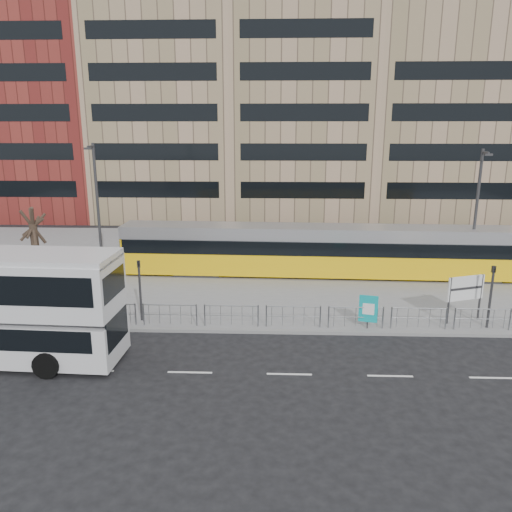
{
  "coord_description": "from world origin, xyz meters",
  "views": [
    {
      "loc": [
        1.35,
        -22.11,
        9.63
      ],
      "look_at": [
        0.29,
        6.0,
        2.26
      ],
      "focal_mm": 35.0,
      "sensor_mm": 36.0,
      "label": 1
    }
  ],
  "objects_px": {
    "pedestrian": "(84,263)",
    "traffic_light_west": "(140,283)",
    "traffic_light_east": "(492,289)",
    "tram": "(334,251)",
    "lamp_post_east": "(477,210)",
    "lamp_post_west": "(98,206)",
    "bare_tree": "(30,204)",
    "ad_panel": "(368,309)",
    "station_sign": "(466,290)"
  },
  "relations": [
    {
      "from": "ad_panel",
      "to": "traffic_light_east",
      "type": "bearing_deg",
      "value": 16.51
    },
    {
      "from": "traffic_light_east",
      "to": "lamp_post_east",
      "type": "distance_m",
      "value": 8.54
    },
    {
      "from": "lamp_post_east",
      "to": "bare_tree",
      "type": "relative_size",
      "value": 1.17
    },
    {
      "from": "ad_panel",
      "to": "lamp_post_east",
      "type": "distance_m",
      "value": 11.92
    },
    {
      "from": "pedestrian",
      "to": "traffic_light_east",
      "type": "bearing_deg",
      "value": -109.56
    },
    {
      "from": "tram",
      "to": "lamp_post_west",
      "type": "xyz_separation_m",
      "value": [
        -14.86,
        -1.08,
        2.99
      ]
    },
    {
      "from": "pedestrian",
      "to": "lamp_post_east",
      "type": "distance_m",
      "value": 24.83
    },
    {
      "from": "tram",
      "to": "station_sign",
      "type": "bearing_deg",
      "value": -52.5
    },
    {
      "from": "traffic_light_west",
      "to": "traffic_light_east",
      "type": "bearing_deg",
      "value": -18.87
    },
    {
      "from": "ad_panel",
      "to": "traffic_light_west",
      "type": "height_order",
      "value": "traffic_light_west"
    },
    {
      "from": "lamp_post_east",
      "to": "bare_tree",
      "type": "xyz_separation_m",
      "value": [
        -26.16,
        -3.45,
        0.74
      ]
    },
    {
      "from": "tram",
      "to": "traffic_light_east",
      "type": "bearing_deg",
      "value": -50.85
    },
    {
      "from": "tram",
      "to": "pedestrian",
      "type": "bearing_deg",
      "value": -174.27
    },
    {
      "from": "pedestrian",
      "to": "bare_tree",
      "type": "height_order",
      "value": "bare_tree"
    },
    {
      "from": "pedestrian",
      "to": "lamp_post_west",
      "type": "bearing_deg",
      "value": -91.08
    },
    {
      "from": "station_sign",
      "to": "lamp_post_west",
      "type": "height_order",
      "value": "lamp_post_west"
    },
    {
      "from": "tram",
      "to": "ad_panel",
      "type": "distance_m",
      "value": 8.91
    },
    {
      "from": "ad_panel",
      "to": "lamp_post_west",
      "type": "distance_m",
      "value": 17.76
    },
    {
      "from": "lamp_post_west",
      "to": "station_sign",
      "type": "bearing_deg",
      "value": -18.17
    },
    {
      "from": "ad_panel",
      "to": "pedestrian",
      "type": "relative_size",
      "value": 0.89
    },
    {
      "from": "lamp_post_west",
      "to": "lamp_post_east",
      "type": "bearing_deg",
      "value": 1.12
    },
    {
      "from": "pedestrian",
      "to": "lamp_post_west",
      "type": "height_order",
      "value": "lamp_post_west"
    },
    {
      "from": "lamp_post_east",
      "to": "bare_tree",
      "type": "bearing_deg",
      "value": -172.5
    },
    {
      "from": "station_sign",
      "to": "lamp_post_west",
      "type": "relative_size",
      "value": 0.28
    },
    {
      "from": "pedestrian",
      "to": "lamp_post_west",
      "type": "relative_size",
      "value": 0.22
    },
    {
      "from": "station_sign",
      "to": "traffic_light_east",
      "type": "distance_m",
      "value": 1.22
    },
    {
      "from": "traffic_light_west",
      "to": "bare_tree",
      "type": "relative_size",
      "value": 0.45
    },
    {
      "from": "station_sign",
      "to": "traffic_light_west",
      "type": "distance_m",
      "value": 16.07
    },
    {
      "from": "tram",
      "to": "traffic_light_west",
      "type": "bearing_deg",
      "value": -140.0
    },
    {
      "from": "traffic_light_west",
      "to": "traffic_light_east",
      "type": "xyz_separation_m",
      "value": [
        16.97,
        -0.31,
        0.0
      ]
    },
    {
      "from": "tram",
      "to": "traffic_light_east",
      "type": "height_order",
      "value": "tram"
    },
    {
      "from": "bare_tree",
      "to": "traffic_light_west",
      "type": "bearing_deg",
      "value": -30.23
    },
    {
      "from": "station_sign",
      "to": "ad_panel",
      "type": "relative_size",
      "value": 1.42
    },
    {
      "from": "station_sign",
      "to": "lamp_post_east",
      "type": "xyz_separation_m",
      "value": [
        2.97,
        7.17,
        2.8
      ]
    },
    {
      "from": "lamp_post_west",
      "to": "tram",
      "type": "bearing_deg",
      "value": 4.17
    },
    {
      "from": "tram",
      "to": "traffic_light_east",
      "type": "xyz_separation_m",
      "value": [
        6.5,
        -8.53,
        0.35
      ]
    },
    {
      "from": "ad_panel",
      "to": "lamp_post_west",
      "type": "xyz_separation_m",
      "value": [
        -15.54,
        7.78,
        3.63
      ]
    },
    {
      "from": "lamp_post_west",
      "to": "bare_tree",
      "type": "relative_size",
      "value": 1.22
    },
    {
      "from": "ad_panel",
      "to": "bare_tree",
      "type": "height_order",
      "value": "bare_tree"
    },
    {
      "from": "pedestrian",
      "to": "tram",
      "type": "bearing_deg",
      "value": -87.38
    },
    {
      "from": "traffic_light_west",
      "to": "lamp_post_east",
      "type": "bearing_deg",
      "value": 3.94
    },
    {
      "from": "tram",
      "to": "bare_tree",
      "type": "bearing_deg",
      "value": -165.14
    },
    {
      "from": "traffic_light_west",
      "to": "ad_panel",
      "type": "bearing_deg",
      "value": -21.11
    },
    {
      "from": "ad_panel",
      "to": "pedestrian",
      "type": "bearing_deg",
      "value": 168.28
    },
    {
      "from": "ad_panel",
      "to": "lamp_post_west",
      "type": "relative_size",
      "value": 0.2
    },
    {
      "from": "traffic_light_east",
      "to": "tram",
      "type": "bearing_deg",
      "value": 109.92
    },
    {
      "from": "pedestrian",
      "to": "traffic_light_west",
      "type": "distance_m",
      "value": 9.1
    },
    {
      "from": "station_sign",
      "to": "pedestrian",
      "type": "height_order",
      "value": "station_sign"
    },
    {
      "from": "lamp_post_east",
      "to": "bare_tree",
      "type": "distance_m",
      "value": 26.4
    },
    {
      "from": "pedestrian",
      "to": "traffic_light_east",
      "type": "height_order",
      "value": "traffic_light_east"
    }
  ]
}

